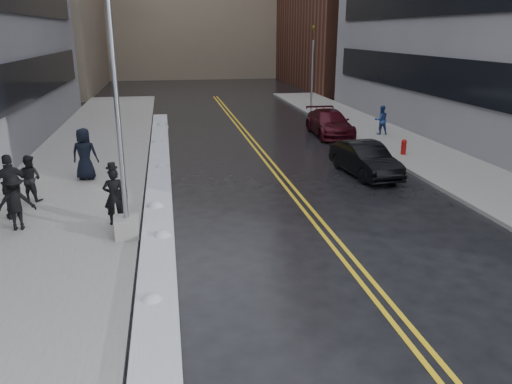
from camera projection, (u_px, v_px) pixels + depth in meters
name	position (u px, v px, depth m)	size (l,w,h in m)	color
ground	(254.00, 263.00, 12.97)	(160.00, 160.00, 0.00)	black
sidewalk_west	(81.00, 170.00, 21.34)	(5.50, 50.00, 0.15)	gray
sidewalk_east	(422.00, 155.00, 23.99)	(4.00, 50.00, 0.15)	gray
lane_line_left	(267.00, 163.00, 22.73)	(0.12, 50.00, 0.01)	gold
lane_line_right	(273.00, 163.00, 22.78)	(0.12, 50.00, 0.01)	gold
snow_ridge	(159.00, 177.00, 19.99)	(0.90, 30.00, 0.34)	silver
lamppost	(121.00, 156.00, 13.51)	(0.65, 0.65, 7.62)	gray
fire_hydrant	(404.00, 146.00, 23.68)	(0.26, 0.26, 0.73)	maroon
traffic_signal	(312.00, 65.00, 35.83)	(0.16, 0.20, 6.00)	gray
pedestrian_fedora	(114.00, 196.00, 14.95)	(0.64, 0.42, 1.76)	black
pedestrian_b	(30.00, 178.00, 17.07)	(0.78, 0.61, 1.61)	black
pedestrian_c	(85.00, 154.00, 19.52)	(1.00, 0.65, 2.04)	black
pedestrian_d	(12.00, 187.00, 15.40)	(1.20, 0.50, 2.04)	black
pedestrian_e	(15.00, 202.00, 14.56)	(1.07, 0.62, 1.66)	black
pedestrian_east	(381.00, 120.00, 28.20)	(0.79, 0.61, 1.62)	navy
car_black	(365.00, 159.00, 20.70)	(1.45, 4.16, 1.37)	black
car_maroon	(330.00, 123.00, 28.70)	(1.99, 4.90, 1.42)	#380812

